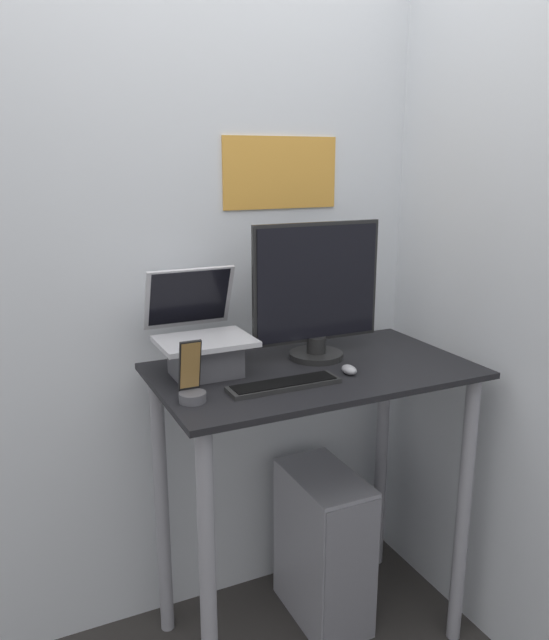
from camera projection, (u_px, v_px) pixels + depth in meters
wall_back at (265, 271)px, 2.33m from camera, size 6.00×0.06×2.60m
wall_side_right at (528, 291)px, 1.98m from camera, size 0.05×6.00×2.60m
desk at (312, 434)px, 2.12m from camera, size 1.05×0.60×1.04m
laptop at (203, 346)px, 1.99m from camera, size 0.30×0.31×0.33m
monitor at (317, 296)px, 2.11m from camera, size 0.47×0.19×0.47m
keyboard at (284, 384)px, 1.89m from camera, size 0.35×0.09×0.02m
mouse at (349, 370)px, 2.00m from camera, size 0.04×0.07×0.03m
cell_phone at (192, 386)px, 1.77m from camera, size 0.08×0.08×0.18m
computer_tower at (323, 546)px, 2.34m from camera, size 0.23×0.40×0.59m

